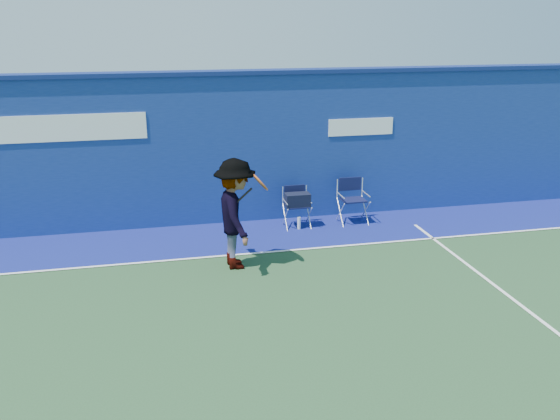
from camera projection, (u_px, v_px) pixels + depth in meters
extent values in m
plane|color=#244526|center=(221.00, 354.00, 7.51)|extent=(80.00, 80.00, 0.00)
cube|color=navy|center=(187.00, 152.00, 11.87)|extent=(24.00, 0.40, 3.00)
cube|color=navy|center=(183.00, 73.00, 11.40)|extent=(24.00, 0.50, 0.08)
cube|color=white|center=(21.00, 130.00, 10.88)|extent=(4.50, 0.02, 0.50)
cube|color=white|center=(361.00, 127.00, 12.29)|extent=(1.40, 0.02, 0.35)
cube|color=navy|center=(194.00, 240.00, 11.31)|extent=(24.00, 1.80, 0.01)
cube|color=white|center=(198.00, 258.00, 10.48)|extent=(24.00, 0.06, 0.01)
cube|color=#0E1236|center=(297.00, 206.00, 11.93)|extent=(0.43, 0.37, 0.03)
cube|color=silver|center=(295.00, 194.00, 12.07)|extent=(0.49, 0.02, 0.36)
cube|color=#0E1236|center=(295.00, 191.00, 12.05)|extent=(0.43, 0.02, 0.25)
cube|color=black|center=(297.00, 200.00, 11.86)|extent=(0.49, 0.29, 0.27)
cube|color=#0E1236|center=(353.00, 200.00, 12.15)|extent=(0.48, 0.40, 0.03)
cube|color=silver|center=(350.00, 188.00, 12.31)|extent=(0.55, 0.02, 0.40)
cube|color=#0E1236|center=(350.00, 184.00, 12.29)|extent=(0.48, 0.03, 0.28)
cylinder|color=silver|center=(299.00, 223.00, 11.89)|extent=(0.07, 0.07, 0.26)
imported|color=#EA4738|center=(236.00, 214.00, 9.88)|extent=(0.75, 1.24, 1.88)
torus|color=#B74C18|center=(260.00, 182.00, 9.68)|extent=(0.30, 0.40, 0.30)
cylinder|color=gray|center=(260.00, 182.00, 9.68)|extent=(0.24, 0.33, 0.24)
cylinder|color=black|center=(244.00, 195.00, 9.72)|extent=(0.29, 0.07, 0.24)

